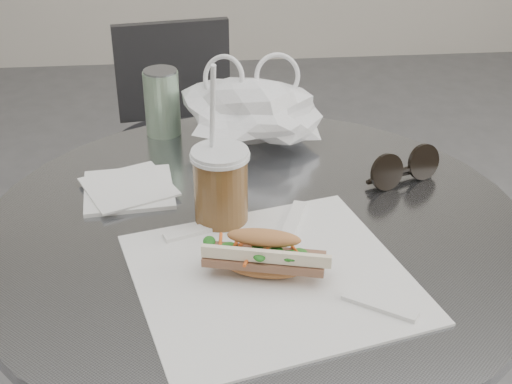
{
  "coord_description": "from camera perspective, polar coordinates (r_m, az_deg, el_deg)",
  "views": [
    {
      "loc": [
        -0.08,
        -0.62,
        1.26
      ],
      "look_at": [
        0.0,
        0.2,
        0.79
      ],
      "focal_mm": 50.0,
      "sensor_mm": 36.0,
      "label": 1
    }
  ],
  "objects": [
    {
      "name": "cafe_table",
      "position": [
        1.15,
        -0.06,
        -14.2
      ],
      "size": [
        0.76,
        0.76,
        0.74
      ],
      "color": "slate",
      "rests_on": "ground"
    },
    {
      "name": "chair_far",
      "position": [
        1.93,
        -5.61,
        0.63
      ],
      "size": [
        0.39,
        0.41,
        0.73
      ],
      "rotation": [
        0.0,
        0.0,
        3.29
      ],
      "color": "#323235",
      "rests_on": "ground"
    },
    {
      "name": "sandwich_paper",
      "position": [
        0.87,
        1.27,
        -6.83
      ],
      "size": [
        0.39,
        0.37,
        0.0
      ],
      "primitive_type": "cube",
      "rotation": [
        0.0,
        0.0,
        0.25
      ],
      "color": "white",
      "rests_on": "cafe_table"
    },
    {
      "name": "banh_mi",
      "position": [
        0.86,
        0.65,
        -5.04
      ],
      "size": [
        0.19,
        0.11,
        0.06
      ],
      "rotation": [
        0.0,
        0.0,
        -0.25
      ],
      "color": "#BB8246",
      "rests_on": "sandwich_paper"
    },
    {
      "name": "iced_coffee",
      "position": [
        0.96,
        -2.85,
        0.56
      ],
      "size": [
        0.08,
        0.08,
        0.23
      ],
      "color": "brown",
      "rests_on": "cafe_table"
    },
    {
      "name": "sunglasses",
      "position": [
        1.09,
        11.75,
        1.79
      ],
      "size": [
        0.12,
        0.07,
        0.06
      ],
      "rotation": [
        0.0,
        0.0,
        0.4
      ],
      "color": "black",
      "rests_on": "cafe_table"
    },
    {
      "name": "plastic_bag",
      "position": [
        1.18,
        -0.35,
        6.26
      ],
      "size": [
        0.25,
        0.22,
        0.11
      ],
      "primitive_type": null,
      "rotation": [
        0.0,
        0.0,
        -0.26
      ],
      "color": "white",
      "rests_on": "cafe_table"
    },
    {
      "name": "napkin_stack",
      "position": [
        1.07,
        -10.15,
        0.26
      ],
      "size": [
        0.16,
        0.16,
        0.01
      ],
      "color": "white",
      "rests_on": "cafe_table"
    },
    {
      "name": "drink_can",
      "position": [
        1.23,
        -7.52,
        7.13
      ],
      "size": [
        0.06,
        0.06,
        0.11
      ],
      "color": "#538F57",
      "rests_on": "cafe_table"
    }
  ]
}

